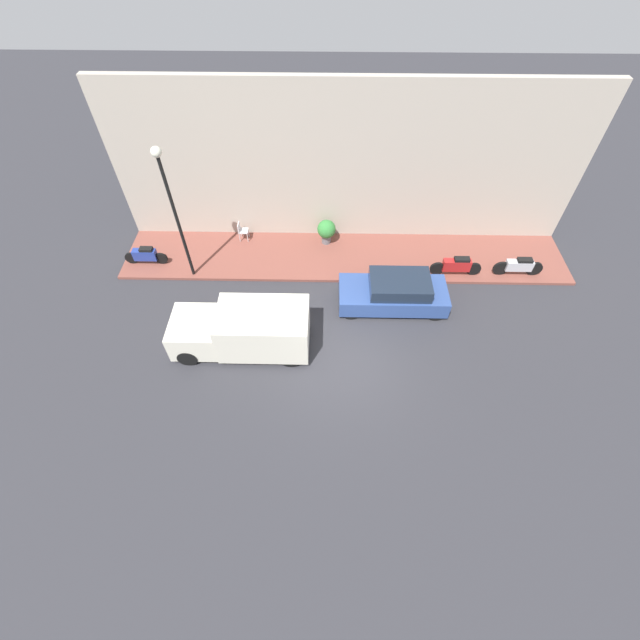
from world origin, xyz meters
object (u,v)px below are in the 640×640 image
(scooter_silver, at_px, (519,266))
(streetlamp, at_px, (170,197))
(potted_plant, at_px, (326,230))
(cafe_chair, at_px, (242,230))
(parked_car, at_px, (394,293))
(motorcycle_blue, at_px, (145,255))
(motorcycle_red, at_px, (457,266))
(delivery_van, at_px, (243,330))

(scooter_silver, distance_m, streetlamp, 13.53)
(scooter_silver, height_order, potted_plant, potted_plant)
(scooter_silver, height_order, cafe_chair, cafe_chair)
(parked_car, height_order, motorcycle_blue, parked_car)
(parked_car, relative_size, scooter_silver, 2.05)
(motorcycle_blue, distance_m, streetlamp, 3.83)
(scooter_silver, distance_m, motorcycle_blue, 15.20)
(parked_car, distance_m, motorcycle_red, 3.11)
(delivery_van, distance_m, cafe_chair, 5.85)
(delivery_van, bearing_deg, streetlamp, 36.45)
(delivery_van, relative_size, motorcycle_red, 2.29)
(motorcycle_blue, relative_size, streetlamp, 0.32)
(motorcycle_red, xyz_separation_m, potted_plant, (1.92, 5.24, 0.19))
(scooter_silver, relative_size, cafe_chair, 2.39)
(motorcycle_blue, bearing_deg, scooter_silver, -91.47)
(motorcycle_blue, xyz_separation_m, cafe_chair, (1.64, -3.76, 0.06))
(scooter_silver, bearing_deg, parked_car, 107.72)
(motorcycle_red, height_order, scooter_silver, motorcycle_red)
(motorcycle_blue, bearing_deg, cafe_chair, -66.47)
(parked_car, distance_m, cafe_chair, 7.27)
(delivery_van, bearing_deg, potted_plant, -26.45)
(parked_car, height_order, delivery_van, delivery_van)
(cafe_chair, bearing_deg, delivery_van, -171.35)
(scooter_silver, xyz_separation_m, motorcycle_blue, (0.39, 15.19, -0.02))
(motorcycle_red, height_order, motorcycle_blue, motorcycle_red)
(motorcycle_red, xyz_separation_m, streetlamp, (-0.18, 10.65, 3.15))
(parked_car, xyz_separation_m, scooter_silver, (1.65, -5.16, -0.07))
(motorcycle_red, relative_size, cafe_chair, 2.48)
(parked_car, relative_size, motorcycle_blue, 2.30)
(streetlamp, distance_m, cafe_chair, 4.22)
(delivery_van, xyz_separation_m, motorcycle_red, (3.71, -8.05, -0.32))
(streetlamp, bearing_deg, delivery_van, -143.55)
(parked_car, height_order, scooter_silver, parked_car)
(parked_car, bearing_deg, motorcycle_blue, 78.51)
(delivery_van, height_order, streetlamp, streetlamp)
(motorcycle_red, bearing_deg, parked_car, 121.26)
(potted_plant, distance_m, cafe_chair, 3.69)
(motorcycle_blue, xyz_separation_m, streetlamp, (-0.61, -2.04, 3.18))
(motorcycle_red, relative_size, streetlamp, 0.38)
(motorcycle_red, xyz_separation_m, cafe_chair, (2.07, 8.92, 0.03))
(motorcycle_blue, distance_m, cafe_chair, 4.11)
(parked_car, distance_m, delivery_van, 5.79)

